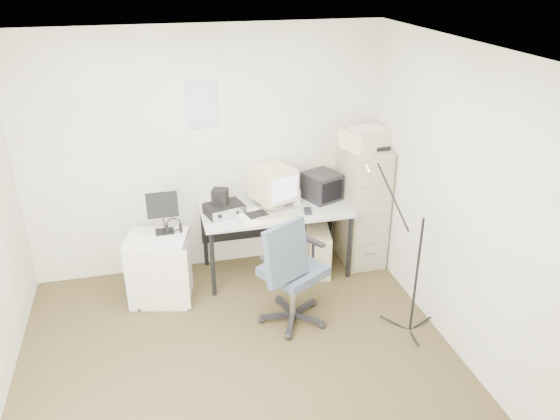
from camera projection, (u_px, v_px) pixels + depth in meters
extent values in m
cube|color=#3D311F|center=(243.00, 372.00, 4.42)|extent=(3.60, 3.60, 0.01)
cube|color=white|center=(231.00, 55.00, 3.35)|extent=(3.60, 3.60, 0.01)
cube|color=white|center=(206.00, 154.00, 5.46)|extent=(3.60, 0.02, 2.50)
cube|color=white|center=(464.00, 209.00, 4.28)|extent=(0.02, 3.60, 2.50)
cube|color=white|center=(201.00, 105.00, 5.23)|extent=(0.30, 0.02, 0.44)
cube|color=#AEA692|center=(362.00, 205.00, 5.79)|extent=(0.40, 0.60, 1.30)
cube|color=beige|center=(367.00, 138.00, 5.45)|extent=(0.57, 0.48, 0.19)
cube|color=silver|center=(276.00, 240.00, 5.67)|extent=(1.50, 0.70, 0.73)
cube|color=beige|center=(273.00, 187.00, 5.50)|extent=(0.48, 0.49, 0.40)
cube|color=black|center=(322.00, 186.00, 5.67)|extent=(0.41, 0.42, 0.29)
cube|color=silver|center=(297.00, 197.00, 5.60)|extent=(0.09, 0.09, 0.14)
cube|color=beige|center=(277.00, 217.00, 5.31)|extent=(0.46, 0.17, 0.03)
cube|color=black|center=(308.00, 211.00, 5.42)|extent=(0.09, 0.13, 0.04)
cube|color=black|center=(224.00, 209.00, 5.38)|extent=(0.42, 0.34, 0.10)
cube|color=black|center=(220.00, 196.00, 5.35)|extent=(0.19, 0.18, 0.15)
cube|color=white|center=(253.00, 216.00, 5.33)|extent=(0.31, 0.38, 0.02)
cube|color=beige|center=(318.00, 250.00, 5.75)|extent=(0.32, 0.53, 0.46)
cube|color=#353F52|center=(293.00, 269.00, 4.81)|extent=(0.86, 0.86, 1.08)
cube|color=silver|center=(159.00, 268.00, 5.21)|extent=(0.64, 0.56, 0.68)
cube|color=black|center=(163.00, 212.00, 5.06)|extent=(0.32, 0.25, 0.42)
torus|color=black|center=(174.00, 228.00, 5.12)|extent=(0.19, 0.19, 0.03)
cylinder|color=black|center=(419.00, 259.00, 4.60)|extent=(0.02, 0.02, 1.46)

